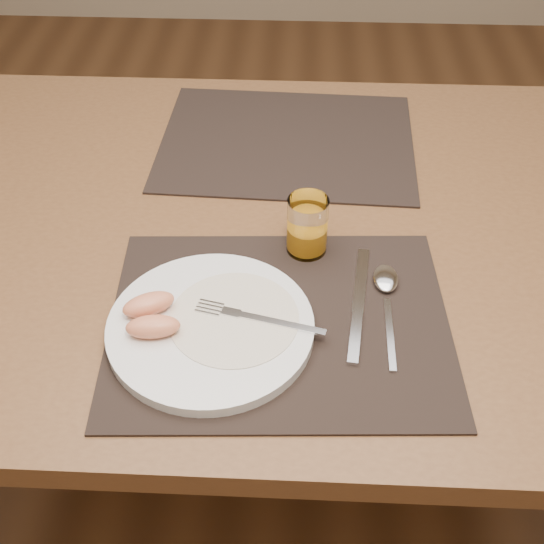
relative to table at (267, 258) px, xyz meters
The scene contains 11 objects.
ground 0.67m from the table, ahead, with size 5.00×5.00×0.00m, color brown.
table is the anchor object (origin of this frame).
placemat_near 0.24m from the table, 82.55° to the right, with size 0.45×0.35×0.00m, color black.
placemat_far 0.24m from the table, 83.27° to the left, with size 0.45×0.35×0.00m, color black.
plate 0.27m from the table, 103.92° to the right, with size 0.27×0.27×0.02m, color white.
plate_dressing 0.26m from the table, 97.37° to the right, with size 0.17×0.17×0.00m.
fork 0.25m from the table, 92.78° to the right, with size 0.17×0.06×0.00m.
knife 0.26m from the table, 56.54° to the right, with size 0.04×0.22×0.01m.
spoon 0.25m from the table, 41.03° to the right, with size 0.04×0.19×0.01m.
juice_glass 0.16m from the table, 49.04° to the right, with size 0.06×0.06×0.09m.
grapefruit_wedges 0.30m from the table, 119.03° to the right, with size 0.09×0.09×0.03m.
Camera 1 is at (0.05, -0.83, 1.42)m, focal length 45.00 mm.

